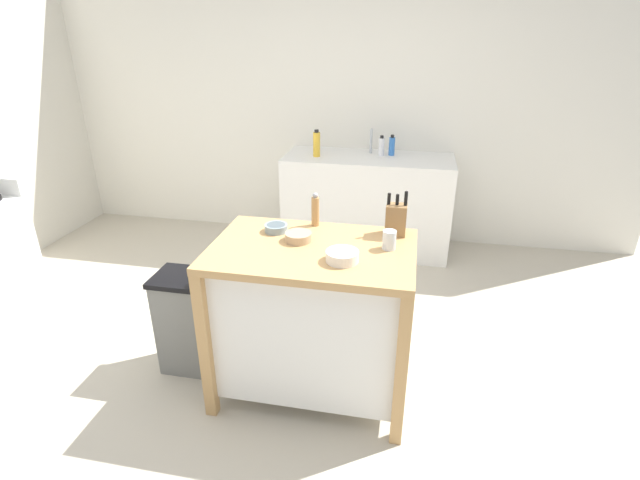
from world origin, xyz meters
name	(u,v)px	position (x,y,z in m)	size (l,w,h in m)	color
ground_plane	(279,381)	(0.00, 0.00, 0.00)	(6.53, 6.53, 0.00)	#BCB29E
wall_back	(343,102)	(0.00, 2.34, 1.30)	(5.53, 0.10, 2.60)	silver
kitchen_island	(313,313)	(0.21, 0.00, 0.51)	(1.06, 0.70, 0.91)	tan
knife_block	(396,219)	(0.62, 0.25, 1.00)	(0.11, 0.09, 0.25)	olive
bowl_ceramic_small	(276,228)	(-0.03, 0.16, 0.93)	(0.13, 0.13, 0.04)	gray
bowl_stoneware_deep	(342,256)	(0.38, -0.13, 0.93)	(0.16, 0.16, 0.05)	silver
bowl_ceramic_wide	(298,236)	(0.12, 0.07, 0.93)	(0.14, 0.14, 0.05)	tan
drinking_cup	(389,240)	(0.60, 0.06, 0.95)	(0.07, 0.07, 0.10)	silver
pepper_grinder	(315,210)	(0.17, 0.29, 1.00)	(0.04, 0.04, 0.19)	#AD7F4C
trash_bin	(190,322)	(-0.56, 0.05, 0.32)	(0.36, 0.28, 0.63)	slate
sink_counter	(367,203)	(0.30, 1.99, 0.44)	(1.50, 0.60, 0.88)	white
sink_faucet	(371,141)	(0.30, 2.13, 0.99)	(0.02, 0.02, 0.22)	#B7BCC1
bottle_hand_soap	(317,144)	(-0.16, 1.92, 0.99)	(0.06, 0.06, 0.24)	yellow
bottle_dish_soap	(381,146)	(0.40, 2.06, 0.96)	(0.05, 0.05, 0.18)	white
bottle_spray_cleaner	(392,146)	(0.49, 2.09, 0.96)	(0.05, 0.05, 0.18)	blue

